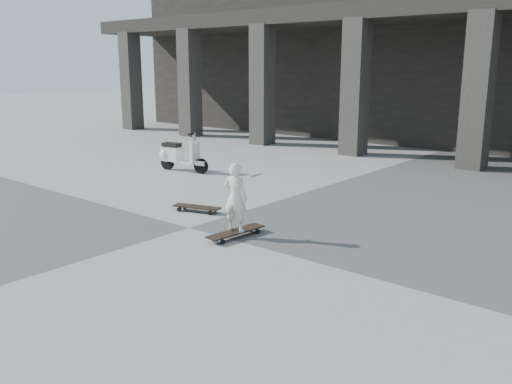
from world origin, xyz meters
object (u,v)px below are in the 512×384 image
Objects in this scene: skateboard_spare at (197,208)px; child at (235,197)px; scooter at (176,155)px; longboard at (236,232)px.

skateboard_spare is 0.86× the size of child.
skateboard_spare is 0.65× the size of scooter.
child is at bearing -40.20° from skateboard_spare.
child is 5.88m from scooter.
longboard is 1.72m from skateboard_spare.
longboard is at bearing -41.90° from scooter.
child reaches higher than scooter.
skateboard_spare is at bearing 72.09° from longboard.
skateboard_spare is 1.81m from child.
child is at bearing -41.90° from scooter.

